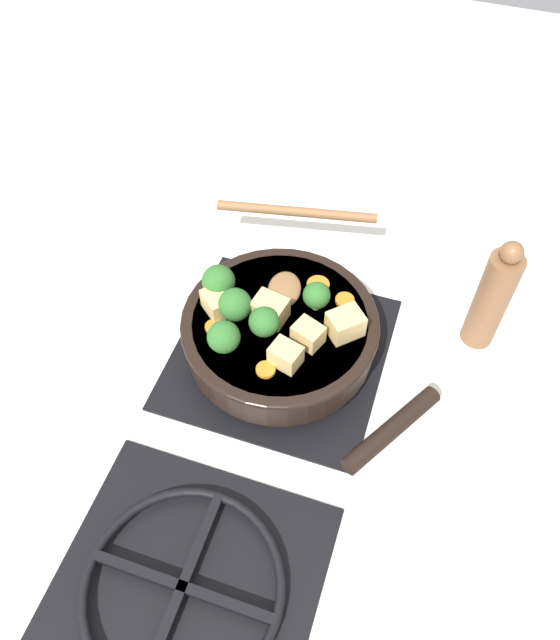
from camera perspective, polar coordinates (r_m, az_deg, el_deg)
ground_plane at (r=0.95m, az=-0.00°, el=-3.06°), size 2.40×2.40×0.00m
front_burner_grate at (r=0.94m, az=-0.00°, el=-2.65°), size 0.31×0.31×0.03m
rear_burner_grate at (r=0.80m, az=-8.83°, el=-23.12°), size 0.31×0.31×0.03m
skillet_pan at (r=0.90m, az=0.10°, el=-1.07°), size 0.38×0.33×0.06m
wooden_spoon at (r=0.97m, az=1.10°, el=7.19°), size 0.26×0.23×0.02m
tofu_cube_center_large at (r=0.86m, az=5.99°, el=-0.37°), size 0.06×0.06×0.04m
tofu_cube_near_handle at (r=0.85m, az=2.59°, el=-1.32°), size 0.05×0.04×0.03m
tofu_cube_east_chunk at (r=0.87m, az=-0.88°, el=1.02°), size 0.05×0.04×0.04m
tofu_cube_west_chunk at (r=0.88m, az=-5.76°, el=1.59°), size 0.05×0.05×0.03m
tofu_cube_back_piece at (r=0.83m, az=0.52°, el=-3.25°), size 0.05×0.04×0.03m
broccoli_floret_near_spoon at (r=0.88m, az=3.36°, el=2.25°), size 0.04×0.04×0.05m
broccoli_floret_center_top at (r=0.83m, az=-5.17°, el=-1.56°), size 0.05×0.05×0.05m
broccoli_floret_east_rim at (r=0.86m, az=-4.14°, el=1.40°), size 0.05×0.05×0.05m
broccoli_floret_west_rim at (r=0.89m, az=-5.65°, el=3.54°), size 0.05×0.05×0.05m
broccoli_floret_north_edge at (r=0.84m, az=-1.45°, el=-0.18°), size 0.04×0.04×0.05m
carrot_slice_orange_thin at (r=0.90m, az=5.94°, el=1.83°), size 0.03×0.03×0.01m
carrot_slice_near_center at (r=0.92m, az=3.51°, el=3.23°), size 0.03×0.03×0.01m
carrot_slice_edge_slice at (r=0.83m, az=-1.32°, el=-4.56°), size 0.03×0.03×0.01m
carrot_slice_under_broccoli at (r=0.87m, az=-6.05°, el=-0.65°), size 0.03×0.03×0.01m
pepper_mill at (r=0.94m, az=18.83°, el=1.93°), size 0.05×0.05×0.20m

